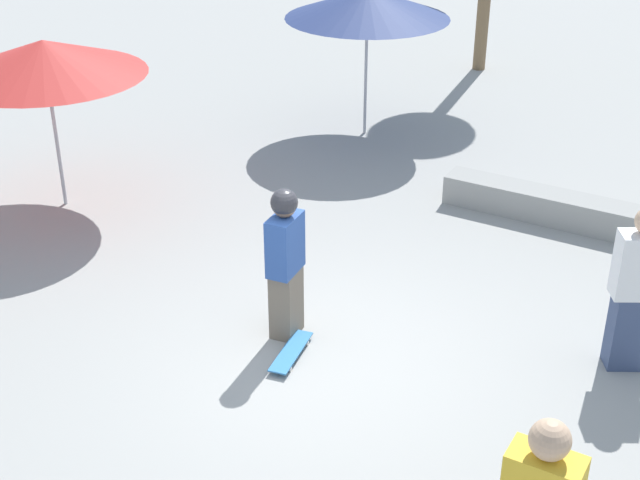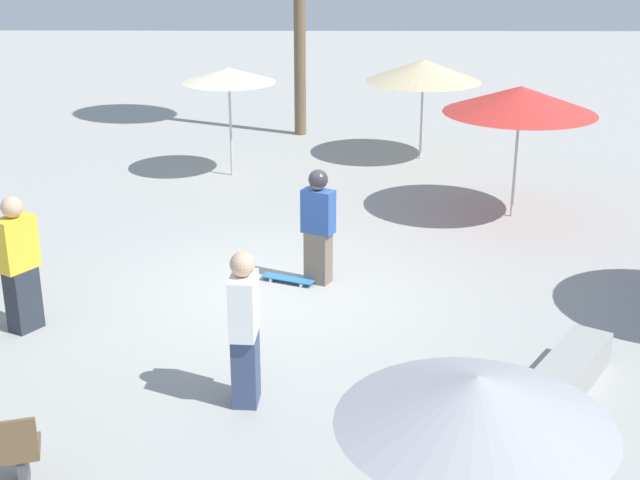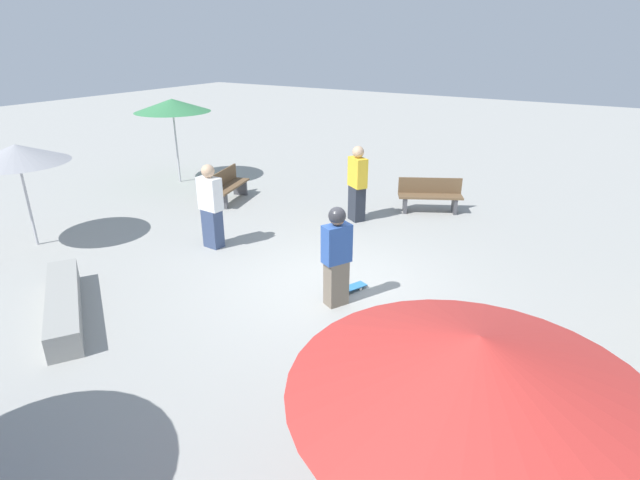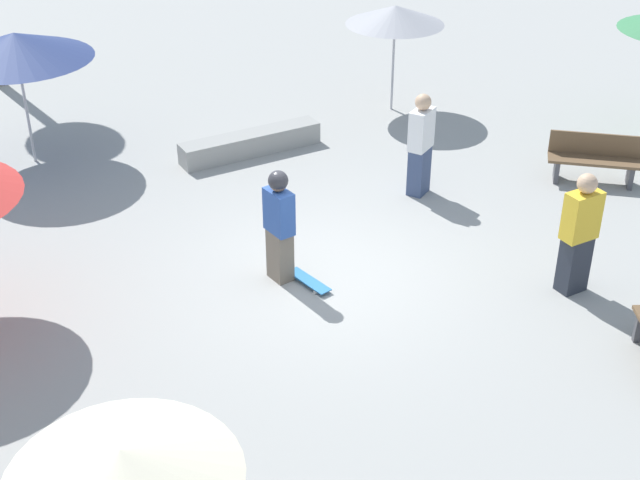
# 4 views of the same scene
# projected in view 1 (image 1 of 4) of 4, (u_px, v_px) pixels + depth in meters

# --- Properties ---
(ground_plane) EXTENTS (60.00, 60.00, 0.00)m
(ground_plane) POSITION_uv_depth(u_px,v_px,m) (320.00, 360.00, 9.29)
(ground_plane) COLOR #9E9E99
(skater_main) EXTENTS (0.43, 0.52, 1.72)m
(skater_main) POSITION_uv_depth(u_px,v_px,m) (285.00, 259.00, 9.30)
(skater_main) COLOR #726656
(skater_main) RESTS_ON ground_plane
(skateboard) EXTENTS (0.49, 0.82, 0.07)m
(skateboard) POSITION_uv_depth(u_px,v_px,m) (291.00, 352.00, 9.32)
(skateboard) COLOR teal
(skateboard) RESTS_ON ground_plane
(concrete_ledge) EXTENTS (2.55, 1.89, 0.41)m
(concrete_ledge) POSITION_uv_depth(u_px,v_px,m) (542.00, 205.00, 12.13)
(concrete_ledge) COLOR gray
(concrete_ledge) RESTS_ON ground_plane
(shade_umbrella_red) EXTENTS (2.67, 2.67, 2.35)m
(shade_umbrella_red) POSITION_uv_depth(u_px,v_px,m) (44.00, 58.00, 11.65)
(shade_umbrella_red) COLOR #B7B7BC
(shade_umbrella_red) RESTS_ON ground_plane
(shade_umbrella_navy) EXTENTS (2.65, 2.65, 2.41)m
(shade_umbrella_navy) POSITION_uv_depth(u_px,v_px,m) (368.00, 3.00, 14.09)
(shade_umbrella_navy) COLOR #B7B7BC
(shade_umbrella_navy) RESTS_ON ground_plane
(bystander_far) EXTENTS (0.51, 0.30, 1.79)m
(bystander_far) POSITION_uv_depth(u_px,v_px,m) (636.00, 290.00, 8.80)
(bystander_far) COLOR #38476B
(bystander_far) RESTS_ON ground_plane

